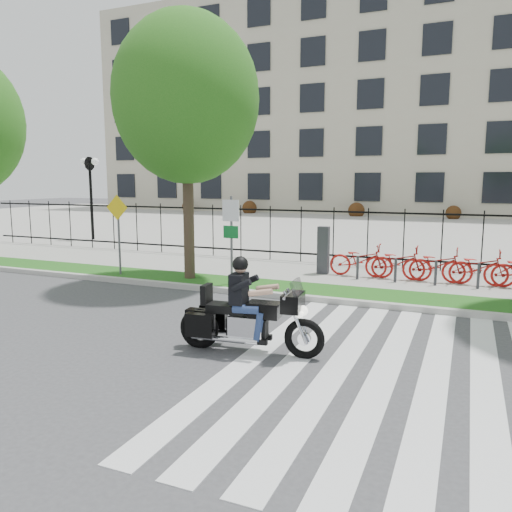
% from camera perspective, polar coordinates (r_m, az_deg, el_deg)
% --- Properties ---
extents(ground, '(120.00, 120.00, 0.00)m').
position_cam_1_polar(ground, '(10.18, -11.37, -9.18)').
color(ground, '#3C3B3E').
rests_on(ground, ground).
extents(curb, '(60.00, 0.20, 0.15)m').
position_cam_1_polar(curb, '(13.61, -1.57, -4.13)').
color(curb, '#A9A79F').
rests_on(curb, ground).
extents(grass_verge, '(60.00, 1.50, 0.15)m').
position_cam_1_polar(grass_verge, '(14.37, -0.15, -3.44)').
color(grass_verge, '#1B5715').
rests_on(grass_verge, ground).
extents(sidewalk, '(60.00, 3.50, 0.15)m').
position_cam_1_polar(sidewalk, '(16.65, 3.25, -1.77)').
color(sidewalk, '#9C9B92').
rests_on(sidewalk, ground).
extents(plaza, '(80.00, 34.00, 0.10)m').
position_cam_1_polar(plaza, '(33.56, 13.52, 3.24)').
color(plaza, '#9C9B92').
rests_on(plaza, ground).
extents(crosswalk_stripes, '(5.70, 8.00, 0.01)m').
position_cam_1_polar(crosswalk_stripes, '(8.57, 17.09, -12.85)').
color(crosswalk_stripes, silver).
rests_on(crosswalk_stripes, ground).
extents(iron_fence, '(30.00, 0.06, 2.00)m').
position_cam_1_polar(iron_fence, '(18.14, 5.16, 2.50)').
color(iron_fence, black).
rests_on(iron_fence, sidewalk).
extents(office_building, '(60.00, 21.90, 20.15)m').
position_cam_1_polar(office_building, '(53.61, 17.66, 15.66)').
color(office_building, '#B0A68E').
rests_on(office_building, ground).
extents(lamp_post_left, '(1.06, 0.70, 4.25)m').
position_cam_1_polar(lamp_post_left, '(26.58, -18.42, 8.49)').
color(lamp_post_left, black).
rests_on(lamp_post_left, ground).
extents(street_tree_1, '(4.25, 4.25, 7.71)m').
position_cam_1_polar(street_tree_1, '(15.21, -7.98, 17.34)').
color(street_tree_1, '#3C2A20').
rests_on(street_tree_1, grass_verge).
extents(bike_share_station, '(10.05, 0.88, 1.50)m').
position_cam_1_polar(bike_share_station, '(15.37, 25.91, -1.29)').
color(bike_share_station, '#2D2D33').
rests_on(bike_share_station, sidewalk).
extents(sign_pole_regulatory, '(0.50, 0.09, 2.50)m').
position_cam_1_polar(sign_pole_regulatory, '(14.01, -2.87, 3.13)').
color(sign_pole_regulatory, '#59595B').
rests_on(sign_pole_regulatory, grass_verge).
extents(sign_pole_warning, '(0.78, 0.09, 2.49)m').
position_cam_1_polar(sign_pole_warning, '(16.11, -15.48, 3.56)').
color(sign_pole_warning, '#59595B').
rests_on(sign_pole_warning, grass_verge).
extents(motorcycle_rider, '(2.74, 0.88, 2.11)m').
position_cam_1_polar(motorcycle_rider, '(9.00, -0.85, -6.73)').
color(motorcycle_rider, black).
rests_on(motorcycle_rider, ground).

